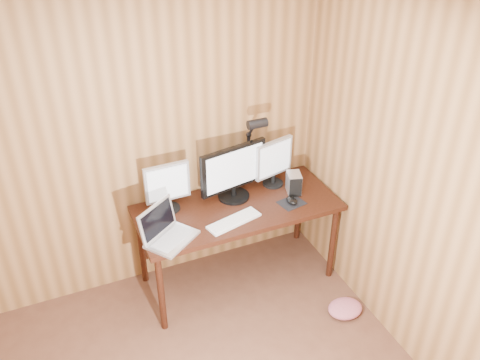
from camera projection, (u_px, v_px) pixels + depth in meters
room_shell at (188, 358)px, 2.16m from camera, size 4.00×4.00×4.00m
desk at (234, 214)px, 4.13m from camera, size 1.60×0.70×0.75m
monitor_center at (234, 172)px, 3.99m from camera, size 0.58×0.26×0.46m
monitor_left at (167, 186)px, 3.86m from camera, size 0.35×0.17×0.40m
monitor_right at (274, 162)px, 4.17m from camera, size 0.36×0.17×0.41m
laptop at (166, 231)px, 3.63m from camera, size 0.45×0.43×0.26m
keyboard at (234, 221)px, 3.82m from camera, size 0.45×0.23×0.02m
mousepad at (292, 203)px, 4.05m from camera, size 0.22×0.19×0.00m
mouse at (292, 201)px, 4.03m from camera, size 0.08×0.12×0.04m
hard_drive at (294, 183)px, 4.14m from camera, size 0.15×0.18×0.17m
phone at (224, 224)px, 3.80m from camera, size 0.07×0.11×0.01m
speaker at (288, 179)px, 4.26m from camera, size 0.05×0.05×0.11m
desk_lamp at (253, 141)px, 4.04m from camera, size 0.16×0.23×0.69m
fabric_pile at (345, 308)px, 4.03m from camera, size 0.30×0.25×0.09m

